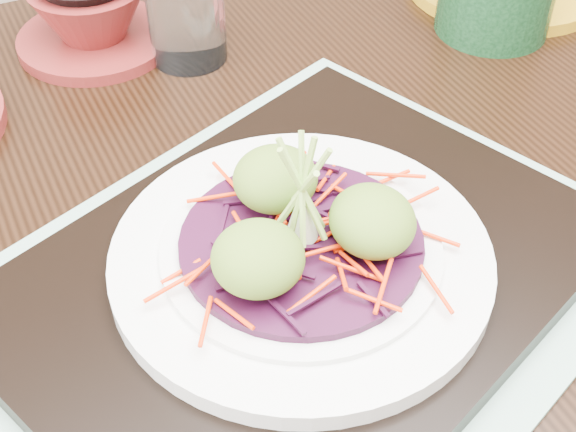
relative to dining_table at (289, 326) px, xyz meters
name	(u,v)px	position (x,y,z in m)	size (l,w,h in m)	color
dining_table	(289,326)	(0.00, 0.00, 0.00)	(1.29, 0.88, 0.79)	black
placemat	(301,284)	(-0.01, -0.05, 0.11)	(0.43, 0.34, 0.00)	#82A895
serving_tray	(301,274)	(-0.01, -0.05, 0.12)	(0.38, 0.28, 0.02)	black
white_plate	(301,256)	(-0.01, -0.05, 0.13)	(0.24, 0.24, 0.02)	silver
cabbage_bed	(301,243)	(-0.01, -0.05, 0.15)	(0.15, 0.15, 0.01)	#350A24
carrot_julienne	(301,234)	(-0.01, -0.05, 0.15)	(0.19, 0.19, 0.01)	red
guacamole_scoops	(302,218)	(-0.01, -0.05, 0.17)	(0.13, 0.12, 0.04)	olive
scallion_garnish	(302,195)	(-0.01, -0.05, 0.19)	(0.06, 0.06, 0.08)	#8BB749
water_glass	(186,8)	(0.01, 0.25, 0.15)	(0.07, 0.07, 0.10)	white
terracotta_bowl_set	(92,18)	(-0.06, 0.30, 0.13)	(0.19, 0.19, 0.06)	maroon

